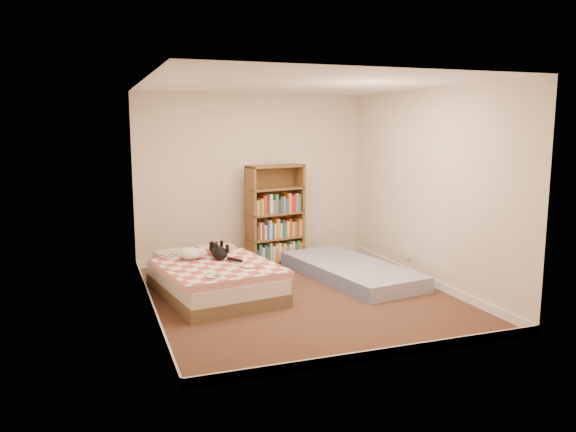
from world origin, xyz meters
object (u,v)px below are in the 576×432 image
object	(u,v)px
black_cat	(219,252)
white_dog	(191,253)
bed	(214,278)
bookshelf	(275,226)
floor_mattress	(351,271)

from	to	relation	value
black_cat	white_dog	xyz separation A→B (m)	(-0.34, 0.02, 0.00)
bed	white_dog	size ratio (longest dim) A/B	4.91
bookshelf	white_dog	world-z (taller)	bookshelf
bed	black_cat	world-z (taller)	black_cat
floor_mattress	bed	bearing A→B (deg)	175.34
bookshelf	black_cat	size ratio (longest dim) A/B	2.04
floor_mattress	white_dog	distance (m)	2.17
bookshelf	white_dog	bearing A→B (deg)	-154.08
floor_mattress	white_dog	size ratio (longest dim) A/B	5.60
black_cat	white_dog	bearing A→B (deg)	174.18
black_cat	white_dog	distance (m)	0.34
bookshelf	floor_mattress	distance (m)	1.46
white_dog	bed	bearing A→B (deg)	-70.55
bed	bookshelf	size ratio (longest dim) A/B	1.29
bed	floor_mattress	bearing A→B (deg)	-4.94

